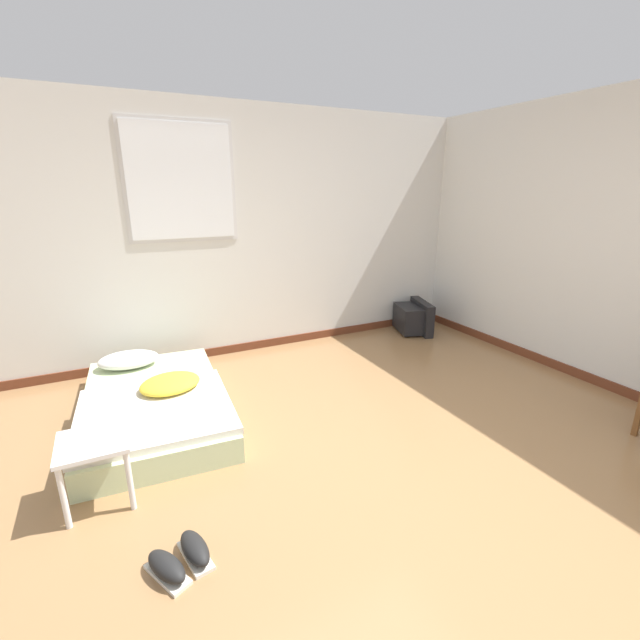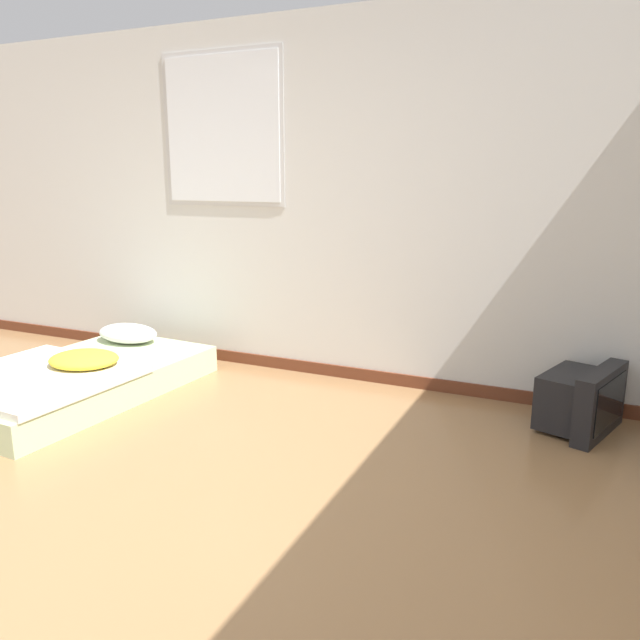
% 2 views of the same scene
% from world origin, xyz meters
% --- Properties ---
extents(wall_back, '(7.73, 0.08, 2.60)m').
position_xyz_m(wall_back, '(-0.01, 2.77, 1.30)').
color(wall_back, silver).
rests_on(wall_back, ground_plane).
extents(mattress_bed, '(1.15, 1.84, 0.34)m').
position_xyz_m(mattress_bed, '(-1.12, 1.62, 0.13)').
color(mattress_bed, beige).
rests_on(mattress_bed, ground_plane).
extents(crt_tv, '(0.50, 0.61, 0.40)m').
position_xyz_m(crt_tv, '(2.09, 2.41, 0.19)').
color(crt_tv, black).
rests_on(crt_tv, ground_plane).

